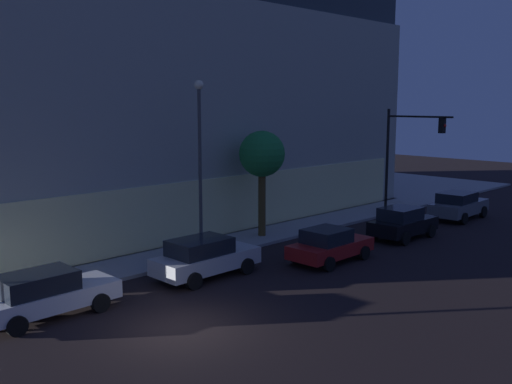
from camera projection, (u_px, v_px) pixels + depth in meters
The scene contains 10 objects.
ground_plane at pixel (181, 328), 18.04m from camera, with size 120.00×120.00×0.00m, color black.
modern_building at pixel (130, 98), 37.72m from camera, with size 31.61×21.83×15.02m.
traffic_light_far_corner at pixel (406, 144), 35.50m from camera, with size 0.48×4.58×6.60m.
street_lamp_sidewalk at pixel (200, 145), 26.26m from camera, with size 0.44×0.44×8.00m.
sidewalk_tree at pixel (262, 156), 29.50m from camera, with size 2.40×2.40×5.55m.
car_white at pixel (45, 294), 18.85m from camera, with size 4.69×2.06×1.59m.
car_silver at pixel (205, 257), 23.24m from camera, with size 4.61×2.13×1.66m.
car_red at pixel (330, 245), 25.56m from camera, with size 4.24×2.10×1.55m.
car_black at pixel (402, 223), 29.96m from camera, with size 4.15×2.10×1.69m.
car_grey at pixel (458, 205), 35.09m from camera, with size 4.77×2.33×1.69m.
Camera 1 is at (-10.30, -13.93, 7.06)m, focal length 39.83 mm.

